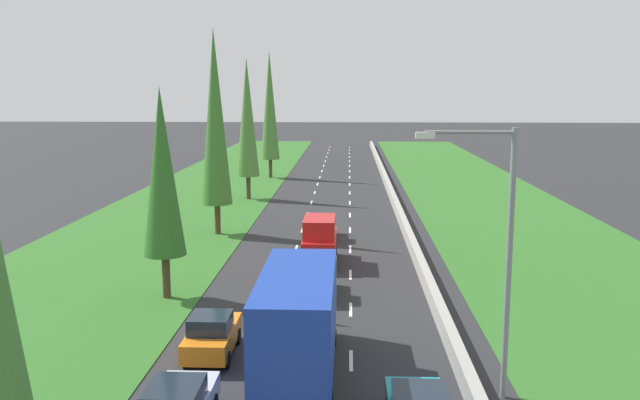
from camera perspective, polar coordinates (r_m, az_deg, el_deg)
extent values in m
plane|color=#28282B|center=(64.04, 0.98, 0.21)|extent=(300.00, 300.00, 0.00)
cube|color=#2D6623|center=(65.58, -10.14, 0.30)|extent=(14.00, 140.00, 0.04)
cube|color=#2D6623|center=(65.27, 13.67, 0.13)|extent=(14.00, 140.00, 0.04)
cube|color=#9E9B93|center=(64.08, 6.08, 0.55)|extent=(0.44, 120.00, 0.85)
cube|color=white|center=(26.46, -5.16, -13.28)|extent=(0.14, 2.00, 0.01)
cube|color=white|center=(32.04, -3.74, -9.17)|extent=(0.14, 2.00, 0.01)
cube|color=white|center=(37.75, -2.76, -6.28)|extent=(0.14, 2.00, 0.01)
cube|color=white|center=(43.54, -2.05, -4.16)|extent=(0.14, 2.00, 0.01)
cube|color=white|center=(49.38, -1.50, -2.54)|extent=(0.14, 2.00, 0.01)
cube|color=white|center=(55.25, -1.08, -1.26)|extent=(0.14, 2.00, 0.01)
cube|color=white|center=(61.15, -0.74, -0.22)|extent=(0.14, 2.00, 0.01)
cube|color=white|center=(67.06, -0.45, 0.63)|extent=(0.14, 2.00, 0.01)
cube|color=white|center=(72.99, -0.22, 1.34)|extent=(0.14, 2.00, 0.01)
cube|color=white|center=(78.93, -0.01, 1.95)|extent=(0.14, 2.00, 0.01)
cube|color=white|center=(84.88, 0.16, 2.47)|extent=(0.14, 2.00, 0.01)
cube|color=white|center=(90.84, 0.31, 2.92)|extent=(0.14, 2.00, 0.01)
cube|color=white|center=(96.80, 0.44, 3.32)|extent=(0.14, 2.00, 0.01)
cube|color=white|center=(102.76, 0.56, 3.67)|extent=(0.14, 2.00, 0.01)
cube|color=white|center=(108.73, 0.66, 3.98)|extent=(0.14, 2.00, 0.01)
cube|color=white|center=(114.70, 0.76, 4.26)|extent=(0.14, 2.00, 0.01)
cube|color=white|center=(120.68, 0.84, 4.52)|extent=(0.14, 2.00, 0.01)
cube|color=white|center=(26.25, 2.65, -13.45)|extent=(0.14, 2.00, 0.01)
cube|color=white|center=(31.87, 2.62, -9.26)|extent=(0.14, 2.00, 0.01)
cube|color=white|center=(37.60, 2.59, -6.35)|extent=(0.14, 2.00, 0.01)
cube|color=white|center=(43.41, 2.58, -4.20)|extent=(0.14, 2.00, 0.01)
cube|color=white|center=(49.26, 2.56, -2.57)|extent=(0.14, 2.00, 0.01)
cube|color=white|center=(55.15, 2.55, -1.28)|extent=(0.14, 2.00, 0.01)
cube|color=white|center=(61.06, 2.55, -0.24)|extent=(0.14, 2.00, 0.01)
cube|color=white|center=(66.98, 2.54, 0.61)|extent=(0.14, 2.00, 0.01)
cube|color=white|center=(72.92, 2.53, 1.33)|extent=(0.14, 2.00, 0.01)
cube|color=white|center=(78.86, 2.53, 1.93)|extent=(0.14, 2.00, 0.01)
cube|color=white|center=(84.82, 2.53, 2.46)|extent=(0.14, 2.00, 0.01)
cube|color=white|center=(90.77, 2.52, 2.91)|extent=(0.14, 2.00, 0.01)
cube|color=white|center=(96.74, 2.52, 3.31)|extent=(0.14, 2.00, 0.01)
cube|color=white|center=(102.71, 2.52, 3.66)|extent=(0.14, 2.00, 0.01)
cube|color=white|center=(108.68, 2.51, 3.97)|extent=(0.14, 2.00, 0.01)
cube|color=white|center=(114.66, 2.51, 4.25)|extent=(0.14, 2.00, 0.01)
cube|color=white|center=(120.63, 2.51, 4.51)|extent=(0.14, 2.00, 0.01)
cube|color=black|center=(24.42, -1.72, -13.73)|extent=(2.20, 9.40, 0.56)
cube|color=slate|center=(27.27, -1.18, -7.80)|extent=(2.40, 2.20, 2.50)
cube|color=#19389E|center=(22.70, -1.95, -10.33)|extent=(2.44, 7.20, 3.30)
cylinder|color=black|center=(27.67, -3.57, -11.53)|extent=(0.22, 0.64, 0.64)
cylinder|color=black|center=(27.54, 1.16, -11.62)|extent=(0.22, 0.64, 0.64)
cylinder|color=black|center=(22.67, -5.07, -16.45)|extent=(0.22, 0.64, 0.64)
cylinder|color=black|center=(22.51, 0.84, -16.61)|extent=(0.22, 0.64, 0.64)
cube|color=#237A33|center=(33.75, -0.46, -6.95)|extent=(1.68, 3.90, 0.76)
cube|color=#19232D|center=(33.28, -0.49, -5.94)|extent=(1.52, 1.60, 0.64)
cylinder|color=black|center=(35.06, -1.61, -6.97)|extent=(0.22, 0.64, 0.64)
cylinder|color=black|center=(34.99, 0.89, -7.01)|extent=(0.22, 0.64, 0.64)
cylinder|color=black|center=(32.76, -1.91, -8.16)|extent=(0.22, 0.64, 0.64)
cylinder|color=black|center=(32.68, 0.78, -8.20)|extent=(0.22, 0.64, 0.64)
cube|color=red|center=(39.70, -0.03, -3.98)|extent=(1.90, 4.90, 1.40)
cube|color=red|center=(39.13, -0.04, -2.30)|extent=(1.80, 3.10, 1.10)
cylinder|color=black|center=(41.38, -1.14, -4.43)|extent=(0.22, 0.64, 0.64)
cylinder|color=black|center=(41.31, 1.27, -4.45)|extent=(0.22, 0.64, 0.64)
cylinder|color=black|center=(38.44, -1.43, -5.50)|extent=(0.22, 0.64, 0.64)
cylinder|color=black|center=(38.37, 1.18, -5.53)|extent=(0.22, 0.64, 0.64)
cube|color=#19232D|center=(20.92, -12.24, -15.85)|extent=(1.56, 1.90, 0.60)
cube|color=yellow|center=(46.32, 0.19, -2.45)|extent=(1.68, 3.90, 0.76)
cube|color=#19232D|center=(45.89, 0.18, -1.67)|extent=(1.52, 1.60, 0.64)
cylinder|color=black|center=(47.62, -0.66, -2.59)|extent=(0.22, 0.64, 0.64)
cylinder|color=black|center=(47.56, 1.17, -2.61)|extent=(0.22, 0.64, 0.64)
cylinder|color=black|center=(45.26, -0.83, -3.23)|extent=(0.22, 0.64, 0.64)
cylinder|color=black|center=(45.20, 1.10, -3.24)|extent=(0.22, 0.64, 0.64)
cube|color=orange|center=(26.81, -9.12, -11.46)|extent=(1.68, 3.90, 0.76)
cube|color=#19232D|center=(26.30, -9.29, -10.27)|extent=(1.52, 1.60, 0.64)
cylinder|color=black|center=(28.21, -10.14, -11.25)|extent=(0.22, 0.64, 0.64)
cylinder|color=black|center=(27.92, -7.04, -11.39)|extent=(0.22, 0.64, 0.64)
cylinder|color=black|center=(26.02, -11.32, -13.09)|extent=(0.22, 0.64, 0.64)
cylinder|color=black|center=(25.71, -7.94, -13.28)|extent=(0.22, 0.64, 0.64)
cylinder|color=#4C3823|center=(34.06, -12.91, -6.34)|extent=(0.39, 0.39, 2.20)
cone|color=#2D6623|center=(33.06, -13.24, 2.33)|extent=(2.06, 2.06, 8.15)
cylinder|color=#4C3823|center=(48.21, -8.68, -1.61)|extent=(0.41, 0.41, 2.20)
cone|color=#3D752D|center=(47.39, -8.89, 6.97)|extent=(2.16, 2.16, 12.19)
cylinder|color=#4C3823|center=(63.32, -6.09, 1.06)|extent=(0.40, 0.40, 2.20)
cone|color=#4C7F38|center=(62.72, -6.19, 6.98)|extent=(2.13, 2.13, 10.87)
cylinder|color=#4C3823|center=(78.43, -4.22, 2.68)|extent=(0.41, 0.41, 2.20)
cone|color=#4C7F38|center=(77.93, -4.29, 8.00)|extent=(2.16, 2.16, 12.35)
cylinder|color=gray|center=(22.68, 15.72, -5.49)|extent=(0.20, 0.20, 9.00)
cylinder|color=gray|center=(21.71, 12.62, 5.63)|extent=(2.80, 0.12, 0.12)
cube|color=silver|center=(21.51, 8.92, 5.45)|extent=(0.60, 0.28, 0.20)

